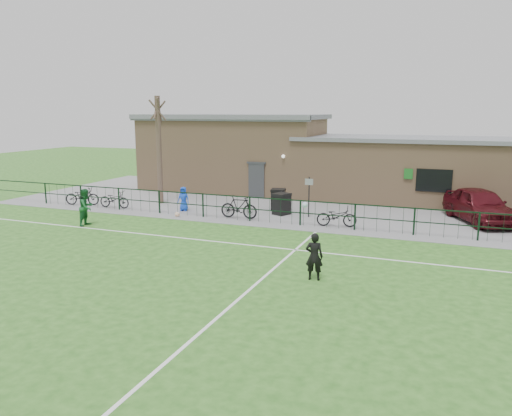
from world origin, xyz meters
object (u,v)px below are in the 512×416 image
(spectator_child, at_px, (183,199))
(bicycle_a, at_px, (82,196))
(ball_ground, at_px, (177,214))
(bicycle_c, at_px, (114,199))
(wheelie_bin_right, at_px, (278,200))
(car_maroon, at_px, (480,205))
(wheelie_bin_left, at_px, (282,205))
(bicycle_e, at_px, (337,216))
(outfield_player, at_px, (86,207))
(bicycle_d, at_px, (239,207))
(sign_post, at_px, (309,197))
(bare_tree, at_px, (159,151))

(spectator_child, bearing_deg, bicycle_a, 177.47)
(bicycle_a, relative_size, ball_ground, 7.74)
(bicycle_c, distance_m, ball_ground, 4.38)
(wheelie_bin_right, distance_m, car_maroon, 9.82)
(wheelie_bin_left, xyz_separation_m, bicycle_e, (3.18, -1.62, -0.03))
(wheelie_bin_right, bearing_deg, car_maroon, -6.84)
(spectator_child, xyz_separation_m, outfield_player, (-2.50, -4.53, 0.20))
(bicycle_d, height_order, spectator_child, spectator_child)
(wheelie_bin_right, distance_m, bicycle_a, 10.97)
(wheelie_bin_right, height_order, sign_post, sign_post)
(bare_tree, relative_size, car_maroon, 1.26)
(sign_post, height_order, bicycle_e, sign_post)
(bicycle_d, distance_m, ball_ground, 3.15)
(bicycle_c, height_order, outfield_player, outfield_player)
(wheelie_bin_left, xyz_separation_m, bicycle_c, (-8.99, -1.63, -0.03))
(wheelie_bin_left, distance_m, bicycle_d, 2.32)
(bicycle_c, relative_size, bicycle_d, 0.95)
(wheelie_bin_right, relative_size, ball_ground, 4.20)
(car_maroon, xyz_separation_m, bicycle_e, (-6.06, -3.40, -0.34))
(bicycle_e, bearing_deg, wheelie_bin_right, 43.95)
(bicycle_a, xyz_separation_m, bicycle_c, (2.21, -0.05, -0.03))
(outfield_player, bearing_deg, bicycle_d, -61.03)
(bare_tree, relative_size, wheelie_bin_right, 5.82)
(sign_post, distance_m, bicycle_c, 10.56)
(bicycle_a, bearing_deg, wheelie_bin_left, -99.97)
(sign_post, relative_size, bicycle_d, 1.06)
(bicycle_e, bearing_deg, bare_tree, 68.45)
(bicycle_c, bearing_deg, bicycle_d, -93.12)
(spectator_child, bearing_deg, bicycle_c, -178.67)
(wheelie_bin_right, relative_size, car_maroon, 0.22)
(car_maroon, xyz_separation_m, ball_ground, (-13.92, -4.14, -0.71))
(bare_tree, xyz_separation_m, outfield_player, (-0.16, -6.03, -2.15))
(ball_ground, bearing_deg, car_maroon, 16.56)
(sign_post, relative_size, bicycle_c, 1.12)
(bare_tree, relative_size, bicycle_a, 3.15)
(sign_post, xyz_separation_m, ball_ground, (-6.13, -2.26, -0.90))
(sign_post, distance_m, ball_ground, 6.59)
(outfield_player, height_order, ball_ground, outfield_player)
(sign_post, bearing_deg, outfield_player, -149.08)
(wheelie_bin_right, relative_size, bicycle_c, 0.58)
(wheelie_bin_right, height_order, bicycle_a, wheelie_bin_right)
(wheelie_bin_right, height_order, bicycle_d, bicycle_d)
(sign_post, distance_m, spectator_child, 6.61)
(bicycle_d, xyz_separation_m, bicycle_e, (4.83, 0.02, -0.09))
(bicycle_d, distance_m, bicycle_e, 4.83)
(bicycle_a, bearing_deg, bicycle_e, -108.16)
(wheelie_bin_left, xyz_separation_m, spectator_child, (-5.10, -0.98, 0.13))
(wheelie_bin_left, relative_size, wheelie_bin_right, 0.97)
(bare_tree, distance_m, wheelie_bin_left, 7.85)
(wheelie_bin_right, distance_m, bicycle_e, 4.61)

